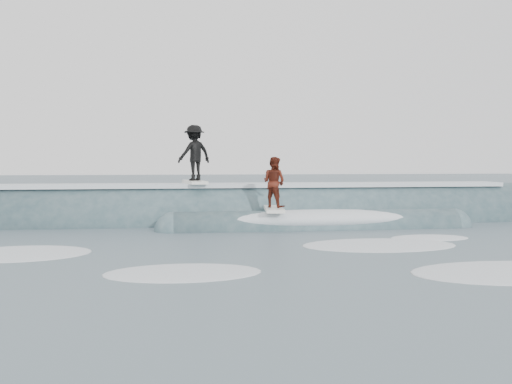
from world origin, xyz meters
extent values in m
plane|color=#3F4F5D|center=(0.00, 0.00, 0.00)|extent=(160.00, 160.00, 0.00)
cylinder|color=#324C55|center=(0.00, 5.38, 0.00)|extent=(20.03, 2.43, 2.43)
cylinder|color=#324C55|center=(1.80, 3.18, 0.00)|extent=(9.00, 1.16, 1.16)
sphere|color=#324C55|center=(-2.70, 3.18, 0.00)|extent=(1.16, 1.16, 1.16)
sphere|color=#324C55|center=(6.30, 3.18, 0.00)|extent=(1.16, 1.16, 1.16)
cube|color=white|center=(0.00, 5.38, 1.28)|extent=(18.00, 1.30, 0.14)
ellipsoid|color=white|center=(1.80, 3.18, 0.30)|extent=(7.60, 1.30, 0.60)
cube|color=white|center=(-1.97, 5.38, 1.40)|extent=(0.83, 2.06, 0.10)
imported|color=black|center=(-1.97, 5.38, 2.40)|extent=(1.41, 1.22, 1.89)
cube|color=white|center=(0.39, 3.18, 0.63)|extent=(0.78, 2.05, 0.10)
imported|color=#4C180E|center=(0.39, 3.18, 1.46)|extent=(0.96, 0.95, 1.56)
ellipsoid|color=white|center=(-2.54, -3.39, 0.00)|extent=(2.50, 1.70, 0.10)
ellipsoid|color=white|center=(2.41, -0.50, 0.00)|extent=(3.24, 2.21, 0.10)
ellipsoid|color=white|center=(4.27, 0.58, 0.00)|extent=(2.14, 1.46, 0.10)
ellipsoid|color=white|center=(-6.23, -0.58, 0.00)|extent=(3.04, 2.07, 0.10)
cylinder|color=#324C55|center=(-8.84, 14.00, 0.00)|extent=(22.00, 0.70, 0.70)
cylinder|color=#324C55|center=(6.71, 18.00, 0.00)|extent=(22.00, 0.80, 0.80)
cylinder|color=#324C55|center=(-1.63, 22.00, 0.00)|extent=(22.00, 0.60, 0.60)
camera|label=1|loc=(-2.72, -14.12, 2.09)|focal=40.00mm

